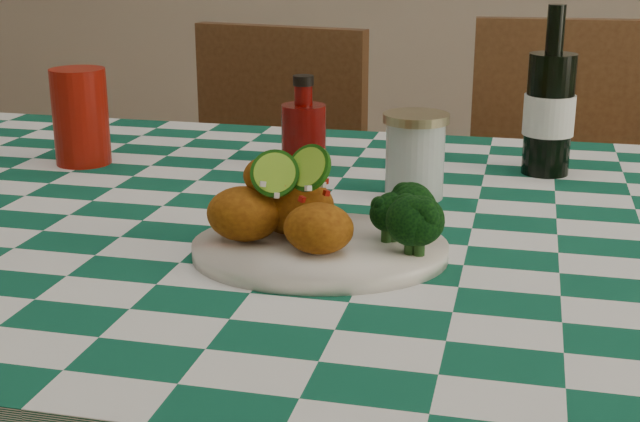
% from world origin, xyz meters
% --- Properties ---
extents(plate, '(0.33, 0.28, 0.02)m').
position_xyz_m(plate, '(0.05, -0.14, 0.80)').
color(plate, silver).
rests_on(plate, dining_table).
extents(fried_chicken_pile, '(0.16, 0.12, 0.10)m').
position_xyz_m(fried_chicken_pile, '(0.02, -0.14, 0.86)').
color(fried_chicken_pile, '#9E580F').
rests_on(fried_chicken_pile, plate).
extents(broccoli_side, '(0.08, 0.08, 0.06)m').
position_xyz_m(broccoli_side, '(0.14, -0.13, 0.83)').
color(broccoli_side, black).
rests_on(broccoli_side, plate).
extents(red_tumbler, '(0.09, 0.09, 0.15)m').
position_xyz_m(red_tumbler, '(-0.42, 0.19, 0.86)').
color(red_tumbler, maroon).
rests_on(red_tumbler, dining_table).
extents(ketchup_bottle, '(0.09, 0.09, 0.14)m').
position_xyz_m(ketchup_bottle, '(-0.07, 0.24, 0.86)').
color(ketchup_bottle, '#5E0704').
rests_on(ketchup_bottle, dining_table).
extents(mason_jar, '(0.11, 0.11, 0.12)m').
position_xyz_m(mason_jar, '(0.12, 0.12, 0.84)').
color(mason_jar, '#B2BCBA').
rests_on(mason_jar, dining_table).
extents(beer_bottle, '(0.09, 0.09, 0.25)m').
position_xyz_m(beer_bottle, '(0.29, 0.29, 0.91)').
color(beer_bottle, black).
rests_on(beer_bottle, dining_table).
extents(wooden_chair_left, '(0.50, 0.51, 0.93)m').
position_xyz_m(wooden_chair_left, '(-0.34, 0.74, 0.46)').
color(wooden_chair_left, '#472814').
rests_on(wooden_chair_left, ground).
extents(wooden_chair_right, '(0.47, 0.49, 0.96)m').
position_xyz_m(wooden_chair_right, '(0.38, 0.70, 0.48)').
color(wooden_chair_right, '#472814').
rests_on(wooden_chair_right, ground).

